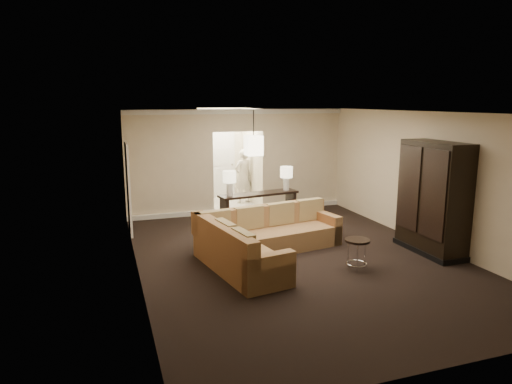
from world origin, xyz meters
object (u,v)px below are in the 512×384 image
object	(u,v)px
drink_table	(357,248)
person	(243,173)
sectional_sofa	(263,240)
armoire	(433,200)
coffee_table	(226,240)
console_table	(259,205)

from	to	relation	value
drink_table	person	size ratio (longest dim) A/B	0.31
sectional_sofa	person	distance (m)	4.99
sectional_sofa	armoire	distance (m)	3.48
coffee_table	person	xyz separation A→B (m)	(1.62, 4.06, 0.70)
coffee_table	armoire	xyz separation A→B (m)	(3.86, -1.53, 0.88)
armoire	person	size ratio (longest dim) A/B	1.25
sectional_sofa	person	size ratio (longest dim) A/B	1.75
armoire	drink_table	xyz separation A→B (m)	(-1.91, -0.37, -0.67)
console_table	drink_table	bearing A→B (deg)	-87.77
sectional_sofa	coffee_table	world-z (taller)	sectional_sofa
drink_table	console_table	bearing A→B (deg)	100.86
coffee_table	drink_table	size ratio (longest dim) A/B	1.98
console_table	person	world-z (taller)	person
console_table	sectional_sofa	bearing A→B (deg)	-115.74
sectional_sofa	console_table	bearing A→B (deg)	62.84
console_table	person	distance (m)	2.50
drink_table	person	distance (m)	5.99
sectional_sofa	coffee_table	bearing A→B (deg)	114.59
armoire	person	world-z (taller)	armoire
coffee_table	drink_table	distance (m)	2.73
drink_table	person	xyz separation A→B (m)	(-0.33, 5.96, 0.49)
coffee_table	armoire	size ratio (longest dim) A/B	0.50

